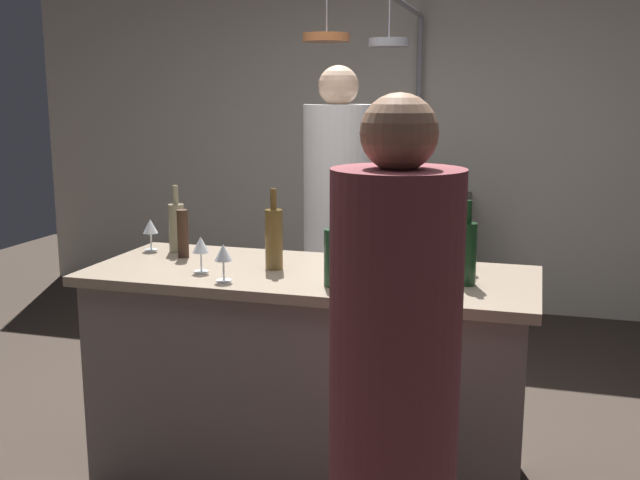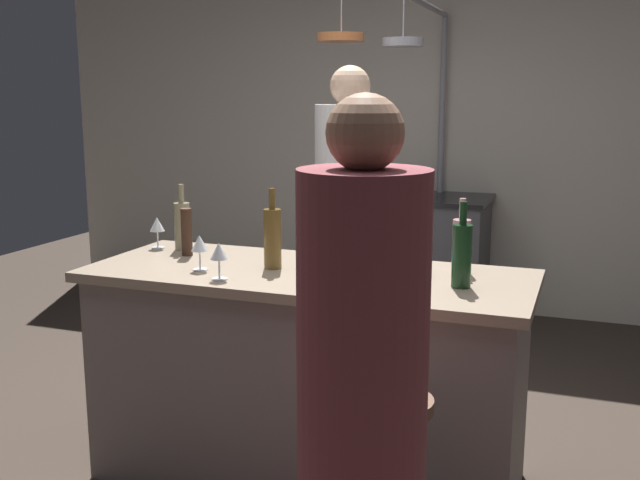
% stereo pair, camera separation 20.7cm
% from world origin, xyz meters
% --- Properties ---
extents(ground_plane, '(9.00, 9.00, 0.00)m').
position_xyz_m(ground_plane, '(0.00, 0.00, 0.00)').
color(ground_plane, '#382D26').
extents(back_wall, '(6.40, 0.16, 2.60)m').
position_xyz_m(back_wall, '(0.00, 2.85, 1.30)').
color(back_wall, beige).
rests_on(back_wall, ground_plane).
extents(kitchen_island, '(1.80, 0.72, 0.90)m').
position_xyz_m(kitchen_island, '(0.00, 0.00, 0.45)').
color(kitchen_island, slate).
rests_on(kitchen_island, ground_plane).
extents(stove_range, '(0.80, 0.64, 0.89)m').
position_xyz_m(stove_range, '(0.00, 2.45, 0.45)').
color(stove_range, '#47474C').
rests_on(stove_range, ground_plane).
extents(chef, '(0.37, 0.37, 1.75)m').
position_xyz_m(chef, '(-0.16, 1.04, 0.81)').
color(chef, white).
rests_on(chef, ground_plane).
extents(guest_right, '(0.34, 0.34, 1.61)m').
position_xyz_m(guest_right, '(0.53, -0.98, 0.74)').
color(guest_right, brown).
rests_on(guest_right, ground_plane).
extents(overhead_pot_rack, '(0.59, 1.57, 2.17)m').
position_xyz_m(overhead_pot_rack, '(-0.07, 1.91, 1.64)').
color(overhead_pot_rack, gray).
rests_on(overhead_pot_rack, ground_plane).
extents(pepper_mill, '(0.05, 0.05, 0.21)m').
position_xyz_m(pepper_mill, '(-0.60, 0.09, 1.01)').
color(pepper_mill, '#382319').
rests_on(pepper_mill, kitchen_island).
extents(wine_bottle_red, '(0.07, 0.07, 0.32)m').
position_xyz_m(wine_bottle_red, '(0.62, -0.04, 1.02)').
color(wine_bottle_red, '#143319').
rests_on(wine_bottle_red, kitchen_island).
extents(wine_bottle_white, '(0.07, 0.07, 0.30)m').
position_xyz_m(wine_bottle_white, '(-0.69, 0.20, 1.02)').
color(wine_bottle_white, gray).
rests_on(wine_bottle_white, kitchen_island).
extents(wine_bottle_green, '(0.07, 0.07, 0.30)m').
position_xyz_m(wine_bottle_green, '(0.15, -0.20, 1.01)').
color(wine_bottle_green, '#193D23').
rests_on(wine_bottle_green, kitchen_island).
extents(wine_bottle_amber, '(0.07, 0.07, 0.33)m').
position_xyz_m(wine_bottle_amber, '(-0.15, 0.00, 1.03)').
color(wine_bottle_amber, brown).
rests_on(wine_bottle_amber, kitchen_island).
extents(wine_bottle_rose, '(0.07, 0.07, 0.30)m').
position_xyz_m(wine_bottle_rose, '(0.58, 0.20, 1.01)').
color(wine_bottle_rose, '#B78C8E').
rests_on(wine_bottle_rose, kitchen_island).
extents(wine_glass_near_left_guest, '(0.07, 0.07, 0.15)m').
position_xyz_m(wine_glass_near_left_guest, '(-0.41, -0.14, 1.01)').
color(wine_glass_near_left_guest, silver).
rests_on(wine_glass_near_left_guest, kitchen_island).
extents(wine_glass_near_right_guest, '(0.07, 0.07, 0.15)m').
position_xyz_m(wine_glass_near_right_guest, '(-0.81, 0.18, 1.01)').
color(wine_glass_near_right_guest, silver).
rests_on(wine_glass_near_right_guest, kitchen_island).
extents(wine_glass_by_chef, '(0.07, 0.07, 0.15)m').
position_xyz_m(wine_glass_by_chef, '(-0.26, -0.25, 1.01)').
color(wine_glass_by_chef, silver).
rests_on(wine_glass_by_chef, kitchen_island).
extents(mixing_bowl_steel, '(0.14, 0.14, 0.06)m').
position_xyz_m(mixing_bowl_steel, '(0.32, -0.16, 0.93)').
color(mixing_bowl_steel, '#B7B7BC').
rests_on(mixing_bowl_steel, kitchen_island).
extents(mixing_bowl_blue, '(0.16, 0.16, 0.06)m').
position_xyz_m(mixing_bowl_blue, '(0.39, 0.07, 0.93)').
color(mixing_bowl_blue, '#334C6B').
rests_on(mixing_bowl_blue, kitchen_island).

